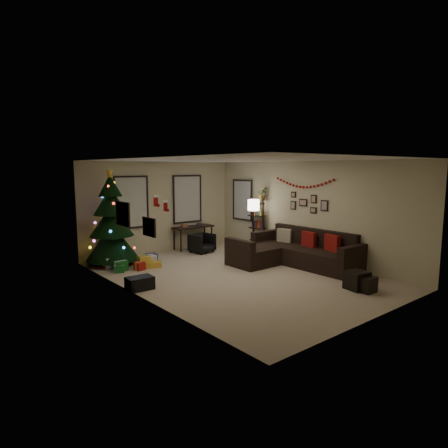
{
  "coord_description": "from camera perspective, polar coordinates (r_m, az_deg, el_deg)",
  "views": [
    {
      "loc": [
        -5.95,
        -6.8,
        2.51
      ],
      "look_at": [
        0.1,
        0.6,
        1.15
      ],
      "focal_mm": 31.56,
      "sensor_mm": 36.0,
      "label": 1
    }
  ],
  "objects": [
    {
      "name": "pillow_red_b",
      "position": [
        10.57,
        12.2,
        -2.28
      ],
      "size": [
        0.16,
        0.44,
        0.43
      ],
      "primitive_type": "cube",
      "rotation": [
        0.0,
        0.0,
        -0.1
      ],
      "color": "maroon",
      "rests_on": "sofa"
    },
    {
      "name": "window_right_wall",
      "position": [
        12.62,
        2.73,
        3.5
      ],
      "size": [
        0.06,
        0.9,
        1.3
      ],
      "color": "#728CB2",
      "rests_on": "wall_right"
    },
    {
      "name": "window_back_left",
      "position": [
        11.46,
        -13.28,
        3.08
      ],
      "size": [
        1.05,
        0.06,
        1.5
      ],
      "color": "#728CB2",
      "rests_on": "wall_back"
    },
    {
      "name": "storage_bin",
      "position": [
        8.47,
        -12.11,
        -8.38
      ],
      "size": [
        0.56,
        0.39,
        0.27
      ],
      "primitive_type": "cube",
      "rotation": [
        0.0,
        0.0,
        -0.05
      ],
      "color": "black",
      "rests_on": "floor"
    },
    {
      "name": "art_abstract",
      "position": [
        7.39,
        -10.8,
        -0.43
      ],
      "size": [
        0.04,
        0.45,
        0.35
      ],
      "color": "black",
      "rests_on": "wall_left"
    },
    {
      "name": "wall_left",
      "position": [
        7.71,
        -12.22,
        -0.74
      ],
      "size": [
        0.0,
        7.0,
        7.0
      ],
      "primitive_type": "plane",
      "rotation": [
        1.57,
        0.0,
        1.57
      ],
      "color": "beige",
      "rests_on": "floor"
    },
    {
      "name": "window_back_right",
      "position": [
        12.41,
        -5.37,
        3.63
      ],
      "size": [
        1.05,
        0.06,
        1.5
      ],
      "color": "#728CB2",
      "rests_on": "wall_back"
    },
    {
      "name": "stocking_left",
      "position": [
        11.87,
        -9.84,
        3.38
      ],
      "size": [
        0.2,
        0.05,
        0.36
      ],
      "color": "#990F0C",
      "rests_on": "wall_back"
    },
    {
      "name": "presents",
      "position": [
        10.36,
        -12.8,
        -5.49
      ],
      "size": [
        1.5,
        1.01,
        0.3
      ],
      "rotation": [
        0.0,
        0.0,
        0.21
      ],
      "color": "silver",
      "rests_on": "floor"
    },
    {
      "name": "ottoman_near",
      "position": [
        8.72,
        18.69,
        -7.74
      ],
      "size": [
        0.48,
        0.48,
        0.39
      ],
      "primitive_type": "cube",
      "rotation": [
        0.0,
        0.0,
        -0.2
      ],
      "color": "black",
      "rests_on": "floor"
    },
    {
      "name": "wall_front",
      "position": [
        6.9,
        21.4,
        -2.14
      ],
      "size": [
        5.0,
        0.0,
        5.0
      ],
      "primitive_type": "plane",
      "rotation": [
        -1.57,
        0.0,
        0.0
      ],
      "color": "beige",
      "rests_on": "floor"
    },
    {
      "name": "desk_chair",
      "position": [
        11.79,
        -3.21,
        -2.76
      ],
      "size": [
        0.64,
        0.61,
        0.58
      ],
      "primitive_type": "imported",
      "rotation": [
        0.0,
        0.0,
        0.15
      ],
      "color": "black",
      "rests_on": "floor"
    },
    {
      "name": "potted_plant",
      "position": [
        11.74,
        5.49,
        4.64
      ],
      "size": [
        0.58,
        0.58,
        0.49
      ],
      "primitive_type": "imported",
      "rotation": [
        0.0,
        0.0,
        0.81
      ],
      "color": "#4C4C4C",
      "rests_on": "bookshelf"
    },
    {
      "name": "floor_lamp",
      "position": [
        11.52,
        4.3,
        2.24
      ],
      "size": [
        0.34,
        0.34,
        1.6
      ],
      "rotation": [
        0.0,
        0.0,
        0.24
      ],
      "color": "black",
      "rests_on": "floor"
    },
    {
      "name": "ottoman_far",
      "position": [
        8.63,
        19.88,
        -8.2
      ],
      "size": [
        0.34,
        0.34,
        0.32
      ],
      "primitive_type": "cube",
      "rotation": [
        0.0,
        0.0,
        -0.01
      ],
      "color": "black",
      "rests_on": "floor"
    },
    {
      "name": "ceiling",
      "position": [
        9.04,
        1.94,
        9.3
      ],
      "size": [
        7.0,
        7.0,
        0.0
      ],
      "primitive_type": "plane",
      "rotation": [
        3.14,
        0.0,
        0.0
      ],
      "color": "white",
      "rests_on": "floor"
    },
    {
      "name": "garland",
      "position": [
        10.87,
        11.47,
        5.87
      ],
      "size": [
        0.08,
        1.9,
        0.3
      ],
      "primitive_type": null,
      "color": "#A5140C",
      "rests_on": "wall_right"
    },
    {
      "name": "sofa",
      "position": [
        10.46,
        9.91,
        -4.21
      ],
      "size": [
        2.11,
        3.04,
        0.92
      ],
      "color": "black",
      "rests_on": "floor"
    },
    {
      "name": "pillow_red_a",
      "position": [
        10.15,
        15.4,
        -2.82
      ],
      "size": [
        0.22,
        0.48,
        0.46
      ],
      "primitive_type": "cube",
      "rotation": [
        0.0,
        0.0,
        -0.21
      ],
      "color": "maroon",
      "rests_on": "sofa"
    },
    {
      "name": "wall_back",
      "position": [
        11.95,
        -9.22,
        2.42
      ],
      "size": [
        5.0,
        0.0,
        5.0
      ],
      "primitive_type": "plane",
      "rotation": [
        1.57,
        0.0,
        0.0
      ],
      "color": "beige",
      "rests_on": "floor"
    },
    {
      "name": "wall_right",
      "position": [
        10.91,
        11.84,
        1.82
      ],
      "size": [
        0.0,
        7.0,
        7.0
      ],
      "primitive_type": "plane",
      "rotation": [
        1.57,
        0.0,
        -1.57
      ],
      "color": "beige",
      "rests_on": "floor"
    },
    {
      "name": "gallery",
      "position": [
        10.83,
        12.11,
        2.95
      ],
      "size": [
        0.03,
        1.25,
        0.54
      ],
      "color": "black",
      "rests_on": "wall_right"
    },
    {
      "name": "christmas_tree",
      "position": [
        10.66,
        -15.97,
        -0.05
      ],
      "size": [
        1.37,
        1.37,
        2.55
      ],
      "rotation": [
        0.0,
        0.0,
        0.22
      ],
      "color": "black",
      "rests_on": "floor"
    },
    {
      "name": "pillow_cream",
      "position": [
        11.12,
        8.72,
        -1.73
      ],
      "size": [
        0.24,
        0.42,
        0.4
      ],
      "primitive_type": "cube",
      "rotation": [
        0.0,
        0.0,
        0.33
      ],
      "color": "#C0B89C",
      "rests_on": "sofa"
    },
    {
      "name": "bookshelf",
      "position": [
        11.95,
        4.92,
        -0.03
      ],
      "size": [
        0.3,
        0.51,
        1.71
      ],
      "color": "black",
      "rests_on": "floor"
    },
    {
      "name": "floor",
      "position": [
        9.38,
        1.86,
        -7.43
      ],
      "size": [
        7.0,
        7.0,
        0.0
      ],
      "primitive_type": "plane",
      "color": "tan",
      "rests_on": "ground"
    },
    {
      "name": "desk",
      "position": [
        12.34,
        -4.5,
        -0.69
      ],
      "size": [
        1.33,
        0.47,
        0.71
      ],
      "color": "black",
      "rests_on": "floor"
    },
    {
      "name": "stocking_right",
      "position": [
        12.06,
        -8.48,
        2.67
      ],
      "size": [
        0.2,
        0.05,
        0.36
      ],
      "color": "#990F0C",
      "rests_on": "wall_back"
    },
    {
      "name": "art_map",
      "position": [
        8.35,
        -14.45,
        1.43
      ],
      "size": [
        0.04,
        0.6,
        0.5
      ],
      "color": "black",
      "rests_on": "wall_left"
    }
  ]
}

